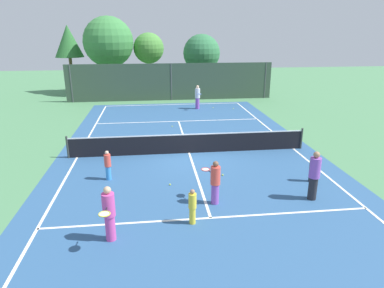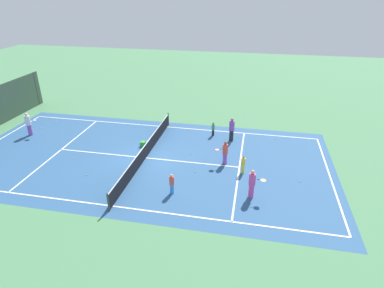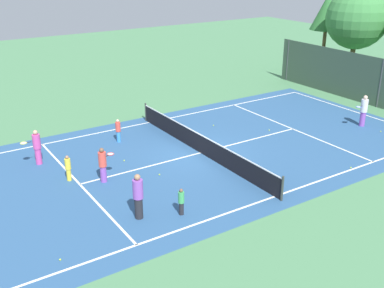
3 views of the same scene
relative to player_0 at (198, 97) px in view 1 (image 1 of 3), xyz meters
name	(u,v)px [view 1 (image 1 of 3)]	position (x,y,z in m)	size (l,w,h in m)	color
ground_plane	(189,153)	(-1.81, -10.17, -0.95)	(80.00, 80.00, 0.00)	#4C8456
court_surface	(189,153)	(-1.81, -10.17, -0.95)	(13.00, 25.00, 0.01)	#2D5684
tennis_net	(189,143)	(-1.81, -10.17, -0.44)	(11.90, 0.10, 1.10)	#333833
perimeter_fence	(171,82)	(-1.81, 3.83, 0.65)	(18.00, 0.12, 3.20)	#384C3D
tree_0	(202,53)	(1.39, 7.44, 2.84)	(3.55, 3.55, 5.59)	brown
tree_1	(108,42)	(-7.40, 7.85, 3.90)	(4.67, 4.67, 7.20)	brown
tree_2	(149,49)	(-3.66, 8.73, 3.22)	(2.97, 2.97, 5.72)	brown
tree_3	(68,42)	(-11.25, 8.87, 3.93)	(2.68, 2.68, 6.42)	brown
player_0	(198,97)	(0.00, 0.00, 0.00)	(0.45, 0.97, 1.85)	purple
player_1	(109,213)	(-4.95, -17.43, -0.06)	(0.40, 0.94, 1.72)	#D14799
player_2	(312,168)	(2.77, -14.17, -0.38)	(0.24, 0.24, 1.11)	#232328
player_3	(314,175)	(2.11, -15.66, -0.01)	(0.39, 0.39, 1.85)	#232328
player_4	(215,182)	(-1.49, -15.56, -0.12)	(0.67, 0.90, 1.62)	purple
player_5	(108,165)	(-5.49, -13.00, -0.30)	(0.27, 0.27, 1.27)	#388CD8
player_6	(192,206)	(-2.45, -16.81, -0.34)	(0.26, 0.26, 1.20)	yellow
ball_crate	(219,143)	(-0.11, -9.39, -0.77)	(0.39, 0.36, 0.43)	green
tennis_ball_0	(262,124)	(3.57, -5.27, -0.92)	(0.07, 0.07, 0.07)	#CCE533
tennis_ball_1	(213,108)	(1.27, 0.06, -0.92)	(0.07, 0.07, 0.07)	#CCE533
tennis_ball_2	(170,184)	(-3.00, -13.87, -0.92)	(0.07, 0.07, 0.07)	#CCE533
tennis_ball_5	(233,109)	(2.81, -0.40, -0.92)	(0.07, 0.07, 0.07)	#CCE533
tennis_ball_6	(223,175)	(-0.71, -13.19, -0.92)	(0.07, 0.07, 0.07)	#CCE533
tennis_ball_8	(172,126)	(-2.34, -5.09, -0.92)	(0.07, 0.07, 0.07)	#CCE533
tennis_ball_9	(133,138)	(-4.72, -7.29, -0.92)	(0.07, 0.07, 0.07)	#CCE533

